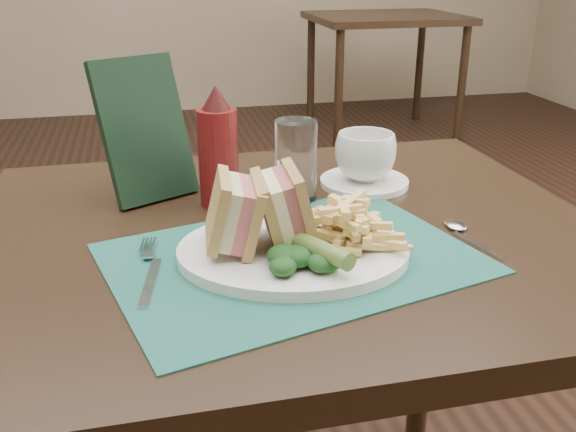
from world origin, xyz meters
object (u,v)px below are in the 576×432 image
(sandwich_half_a, at_px, (218,213))
(ketchup_bottle, at_px, (218,146))
(table_main, at_px, (290,432))
(table_bg_right, at_px, (383,76))
(saucer, at_px, (364,182))
(drinking_glass, at_px, (296,162))
(sandwich_half_b, at_px, (268,208))
(placemat, at_px, (292,258))
(check_presenter, at_px, (145,130))
(plate, at_px, (293,251))
(coffee_cup, at_px, (365,156))

(sandwich_half_a, bearing_deg, ketchup_bottle, 87.36)
(table_main, xyz_separation_m, table_bg_right, (1.32, 3.04, 0.00))
(saucer, relative_size, drinking_glass, 1.15)
(sandwich_half_b, bearing_deg, placemat, -29.74)
(sandwich_half_a, xyz_separation_m, check_presenter, (-0.08, 0.26, 0.04))
(placemat, distance_m, ketchup_bottle, 0.25)
(plate, distance_m, check_presenter, 0.34)
(placemat, distance_m, saucer, 0.31)
(placemat, bearing_deg, plate, 49.58)
(placemat, bearing_deg, coffee_cup, 53.27)
(placemat, height_order, sandwich_half_a, sandwich_half_a)
(sandwich_half_b, xyz_separation_m, drinking_glass, (0.08, 0.19, -0.00))
(ketchup_bottle, bearing_deg, saucer, 6.43)
(ketchup_bottle, bearing_deg, coffee_cup, 6.43)
(plate, bearing_deg, table_main, 89.09)
(placemat, relative_size, drinking_glass, 3.51)
(table_main, height_order, sandwich_half_b, sandwich_half_b)
(table_main, bearing_deg, saucer, 41.52)
(sandwich_half_b, relative_size, saucer, 0.66)
(ketchup_bottle, bearing_deg, drinking_glass, -8.25)
(sandwich_half_a, distance_m, coffee_cup, 0.36)
(table_main, distance_m, placemat, 0.39)
(table_main, bearing_deg, drinking_glass, 72.02)
(sandwich_half_a, xyz_separation_m, sandwich_half_b, (0.06, 0.00, 0.00))
(sandwich_half_b, bearing_deg, sandwich_half_a, -175.23)
(table_bg_right, relative_size, coffee_cup, 8.79)
(coffee_cup, distance_m, ketchup_bottle, 0.26)
(placemat, relative_size, plate, 1.52)
(table_bg_right, bearing_deg, drinking_glass, -113.64)
(coffee_cup, bearing_deg, saucer, 0.00)
(check_presenter, bearing_deg, plate, -84.70)
(coffee_cup, bearing_deg, table_bg_right, 68.24)
(ketchup_bottle, height_order, check_presenter, check_presenter)
(plate, bearing_deg, sandwich_half_a, -177.87)
(drinking_glass, bearing_deg, coffee_cup, 19.10)
(sandwich_half_b, xyz_separation_m, ketchup_bottle, (-0.04, 0.20, 0.03))
(plate, relative_size, ketchup_bottle, 1.61)
(plate, bearing_deg, drinking_glass, 85.58)
(sandwich_half_b, distance_m, drinking_glass, 0.20)
(coffee_cup, relative_size, drinking_glass, 0.79)
(placemat, bearing_deg, check_presenter, 121.66)
(sandwich_half_a, distance_m, check_presenter, 0.28)
(table_bg_right, bearing_deg, coffee_cup, -111.76)
(saucer, bearing_deg, coffee_cup, 0.00)
(saucer, xyz_separation_m, ketchup_bottle, (-0.25, -0.03, 0.09))
(coffee_cup, height_order, ketchup_bottle, ketchup_bottle)
(sandwich_half_a, distance_m, sandwich_half_b, 0.06)
(coffee_cup, bearing_deg, sandwich_half_a, -139.99)
(check_presenter, bearing_deg, sandwich_half_b, -87.94)
(saucer, xyz_separation_m, drinking_glass, (-0.13, -0.05, 0.06))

